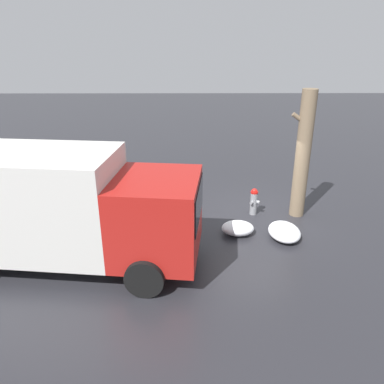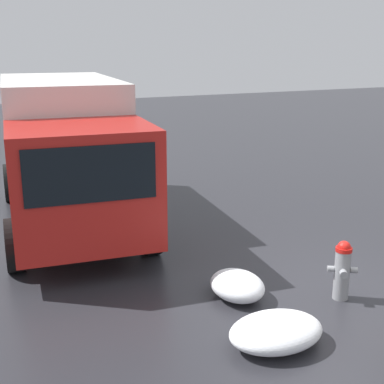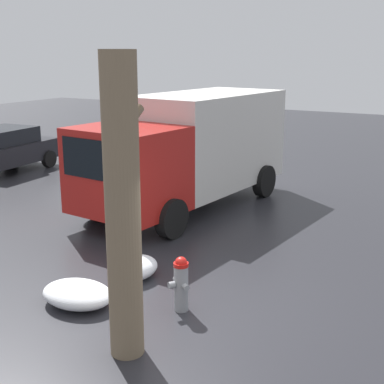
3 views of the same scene
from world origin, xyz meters
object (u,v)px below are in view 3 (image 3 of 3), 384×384
delivery_truck (191,147)px  parked_car (0,150)px  fire_hydrant (181,283)px  tree_trunk (123,211)px

delivery_truck → parked_car: delivery_truck is taller
fire_hydrant → tree_trunk: (-1.42, 0.02, 1.56)m
parked_car → fire_hydrant: bearing=148.0°
fire_hydrant → tree_trunk: size_ratio=0.22×
fire_hydrant → delivery_truck: delivery_truck is taller
parked_car → delivery_truck: bearing=173.5°
fire_hydrant → parked_car: 11.96m
fire_hydrant → tree_trunk: 2.11m
tree_trunk → delivery_truck: 7.30m
fire_hydrant → delivery_truck: bearing=-118.5°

